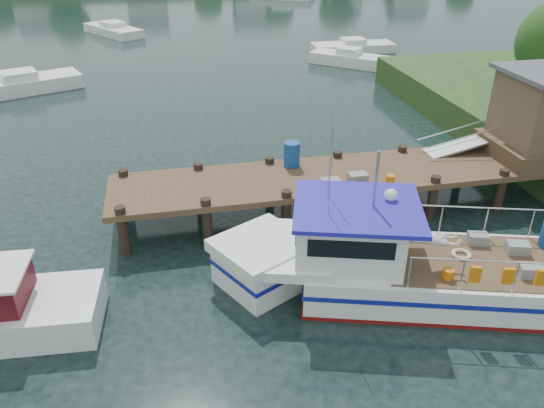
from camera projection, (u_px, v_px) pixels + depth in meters
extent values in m
plane|color=black|center=(291.00, 214.00, 18.28)|extent=(160.00, 160.00, 0.00)
cube|color=#4E3825|center=(349.00, 175.00, 18.02)|extent=(16.00, 3.00, 0.20)
cylinder|color=black|center=(124.00, 235.00, 15.86)|extent=(0.32, 0.32, 1.90)
cylinder|color=black|center=(126.00, 195.00, 18.09)|extent=(0.32, 0.32, 1.90)
cylinder|color=black|center=(207.00, 226.00, 16.31)|extent=(0.32, 0.32, 1.90)
cylinder|color=black|center=(200.00, 188.00, 18.55)|extent=(0.32, 0.32, 1.90)
cylinder|color=black|center=(286.00, 217.00, 16.77)|extent=(0.32, 0.32, 1.90)
cylinder|color=black|center=(270.00, 182.00, 19.00)|extent=(0.32, 0.32, 1.90)
cylinder|color=black|center=(361.00, 210.00, 17.22)|extent=(0.32, 0.32, 1.90)
cylinder|color=black|center=(336.00, 176.00, 19.45)|extent=(0.32, 0.32, 1.90)
cylinder|color=black|center=(432.00, 202.00, 17.67)|extent=(0.32, 0.32, 1.90)
cylinder|color=black|center=(400.00, 170.00, 19.90)|extent=(0.32, 0.32, 1.90)
cylinder|color=black|center=(499.00, 195.00, 18.12)|extent=(0.32, 0.32, 1.90)
cylinder|color=black|center=(460.00, 164.00, 20.35)|extent=(0.32, 0.32, 1.90)
cylinder|color=black|center=(519.00, 159.00, 20.80)|extent=(0.32, 0.32, 1.90)
cube|color=#4E3825|center=(535.00, 147.00, 19.09)|extent=(3.20, 3.00, 0.60)
cube|color=brown|center=(544.00, 110.00, 18.42)|extent=(2.60, 2.60, 2.40)
cube|color=#A5A8AD|center=(463.00, 144.00, 19.47)|extent=(3.34, 0.90, 0.79)
cylinder|color=silver|center=(471.00, 135.00, 18.89)|extent=(3.34, 0.05, 0.76)
cylinder|color=silver|center=(460.00, 128.00, 19.57)|extent=(3.34, 0.05, 0.76)
cube|color=slate|center=(330.00, 183.00, 16.86)|extent=(0.60, 0.40, 0.30)
cube|color=slate|center=(358.00, 178.00, 17.21)|extent=(0.60, 0.40, 0.30)
cylinder|color=#C7650B|center=(390.00, 179.00, 17.14)|extent=(0.30, 0.30, 0.28)
cylinder|color=navy|center=(292.00, 154.00, 18.21)|extent=(0.56, 0.56, 0.85)
cube|color=silver|center=(437.00, 276.00, 14.21)|extent=(7.62, 4.77, 1.09)
cube|color=silver|center=(262.00, 268.00, 14.57)|extent=(2.73, 2.73, 1.09)
cube|color=silver|center=(262.00, 247.00, 14.24)|extent=(3.01, 2.95, 0.33)
cube|color=silver|center=(297.00, 249.00, 14.18)|extent=(2.59, 3.13, 0.28)
cube|color=navy|center=(438.00, 272.00, 14.15)|extent=(7.73, 4.83, 0.13)
cube|color=navy|center=(262.00, 264.00, 14.50)|extent=(2.77, 2.77, 0.13)
cube|color=#650E0E|center=(435.00, 291.00, 14.45)|extent=(7.72, 4.81, 0.13)
cube|color=#4E3825|center=(485.00, 261.00, 13.86)|extent=(5.64, 3.92, 0.04)
cube|color=silver|center=(348.00, 233.00, 13.79)|extent=(3.25, 3.12, 1.42)
cube|color=black|center=(351.00, 250.00, 12.57)|extent=(2.01, 0.64, 0.47)
cube|color=black|center=(347.00, 200.00, 14.74)|extent=(2.01, 0.64, 0.47)
cube|color=black|center=(297.00, 221.00, 13.76)|extent=(0.53, 1.64, 0.47)
cube|color=#221BAA|center=(358.00, 207.00, 13.42)|extent=(3.88, 3.56, 0.11)
cylinder|color=silver|center=(376.00, 179.00, 13.00)|extent=(0.09, 0.09, 1.52)
cylinder|color=silver|center=(331.00, 172.00, 12.49)|extent=(0.03, 0.03, 2.27)
cylinder|color=silver|center=(330.00, 156.00, 13.32)|extent=(0.03, 0.03, 2.27)
sphere|color=silver|center=(391.00, 195.00, 13.59)|extent=(0.42, 0.42, 0.34)
cylinder|color=silver|center=(513.00, 262.00, 12.28)|extent=(4.55, 1.40, 0.04)
cylinder|color=silver|center=(484.00, 208.00, 14.57)|extent=(4.55, 1.40, 0.04)
cylinder|color=silver|center=(410.00, 273.00, 12.67)|extent=(0.05, 0.05, 0.90)
cylinder|color=silver|center=(396.00, 218.00, 14.96)|extent=(0.05, 0.05, 0.90)
cylinder|color=silver|center=(462.00, 276.00, 12.58)|extent=(0.05, 0.05, 0.90)
cylinder|color=silver|center=(441.00, 220.00, 14.86)|extent=(0.05, 0.05, 0.90)
cylinder|color=silver|center=(516.00, 278.00, 12.49)|extent=(0.05, 0.05, 0.90)
cylinder|color=silver|center=(486.00, 222.00, 14.77)|extent=(0.05, 0.05, 0.90)
cylinder|color=silver|center=(531.00, 224.00, 14.68)|extent=(0.05, 0.05, 0.90)
cube|color=slate|center=(531.00, 271.00, 13.22)|extent=(0.65, 0.53, 0.30)
cube|color=slate|center=(518.00, 248.00, 14.13)|extent=(0.65, 0.53, 0.30)
cube|color=slate|center=(478.00, 239.00, 14.53)|extent=(0.60, 0.49, 0.30)
cylinder|color=#C7650B|center=(448.00, 274.00, 13.13)|extent=(0.35, 0.35, 0.28)
torus|color=#BFB28C|center=(461.00, 254.00, 14.04)|extent=(0.66, 0.66, 0.11)
cube|color=#C7650B|center=(475.00, 274.00, 12.51)|extent=(0.28, 0.17, 0.43)
cube|color=#C7650B|center=(508.00, 276.00, 12.45)|extent=(0.28, 0.17, 0.43)
cube|color=#C7650B|center=(541.00, 278.00, 12.40)|extent=(0.28, 0.17, 0.43)
imported|color=silver|center=(425.00, 238.00, 13.35)|extent=(0.56, 0.70, 1.67)
cube|color=silver|center=(21.00, 85.00, 30.61)|extent=(6.97, 4.60, 0.77)
cube|color=silver|center=(19.00, 75.00, 30.33)|extent=(2.32, 2.17, 0.50)
cube|color=silver|center=(348.00, 59.00, 36.17)|extent=(5.07, 4.77, 0.73)
cube|color=silver|center=(349.00, 51.00, 35.90)|extent=(1.92, 1.90, 0.47)
cube|color=silver|center=(353.00, 47.00, 39.71)|extent=(6.17, 2.27, 0.61)
cube|color=silver|center=(353.00, 41.00, 39.49)|extent=(1.76, 1.52, 0.39)
cube|color=silver|center=(113.00, 30.00, 45.27)|extent=(5.28, 6.59, 0.69)
cube|color=silver|center=(112.00, 24.00, 45.02)|extent=(2.26, 2.34, 0.44)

